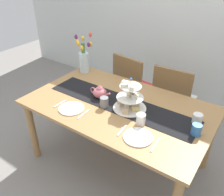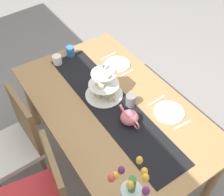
{
  "view_description": "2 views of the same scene",
  "coord_description": "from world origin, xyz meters",
  "px_view_note": "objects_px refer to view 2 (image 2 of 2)",
  "views": [
    {
      "loc": [
        1.01,
        -1.57,
        1.92
      ],
      "look_at": [
        -0.08,
        0.01,
        0.76
      ],
      "focal_mm": 38.43,
      "sensor_mm": 36.0,
      "label": 1
    },
    {
      "loc": [
        -1.19,
        0.8,
        2.27
      ],
      "look_at": [
        -0.0,
        0.0,
        0.79
      ],
      "focal_mm": 43.79,
      "sensor_mm": 36.0,
      "label": 2
    }
  ],
  "objects_px": {
    "tulip_vase": "(131,195)",
    "mug_orange": "(70,51)",
    "dinner_plate_left": "(169,112)",
    "knife_right": "(108,56)",
    "tiered_cake_stand": "(104,86)",
    "mug_grey": "(131,100)",
    "chair_right": "(16,141)",
    "fork_left": "(183,125)",
    "teapot": "(129,117)",
    "fork_right": "(127,73)",
    "mug_white_text": "(106,71)",
    "cream_jug": "(57,60)",
    "dining_table": "(112,112)",
    "chair_left": "(43,196)",
    "dinner_plate_right": "(117,64)",
    "knife_left": "(156,101)"
  },
  "relations": [
    {
      "from": "fork_left",
      "to": "teapot",
      "type": "bearing_deg",
      "value": 52.53
    },
    {
      "from": "tulip_vase",
      "to": "mug_orange",
      "type": "xyz_separation_m",
      "value": [
        1.44,
        -0.39,
        -0.12
      ]
    },
    {
      "from": "cream_jug",
      "to": "dinner_plate_left",
      "type": "height_order",
      "value": "cream_jug"
    },
    {
      "from": "fork_right",
      "to": "chair_left",
      "type": "bearing_deg",
      "value": 115.84
    },
    {
      "from": "knife_left",
      "to": "fork_right",
      "type": "relative_size",
      "value": 1.13
    },
    {
      "from": "teapot",
      "to": "fork_left",
      "type": "relative_size",
      "value": 1.59
    },
    {
      "from": "fork_right",
      "to": "mug_orange",
      "type": "height_order",
      "value": "mug_orange"
    },
    {
      "from": "teapot",
      "to": "tulip_vase",
      "type": "bearing_deg",
      "value": 143.79
    },
    {
      "from": "cream_jug",
      "to": "fork_left",
      "type": "bearing_deg",
      "value": -158.96
    },
    {
      "from": "dinner_plate_right",
      "to": "chair_left",
      "type": "bearing_deg",
      "value": 121.95
    },
    {
      "from": "tiered_cake_stand",
      "to": "chair_left",
      "type": "bearing_deg",
      "value": 117.87
    },
    {
      "from": "tulip_vase",
      "to": "mug_orange",
      "type": "height_order",
      "value": "tulip_vase"
    },
    {
      "from": "chair_right",
      "to": "knife_right",
      "type": "height_order",
      "value": "chair_right"
    },
    {
      "from": "dining_table",
      "to": "dinner_plate_left",
      "type": "distance_m",
      "value": 0.44
    },
    {
      "from": "fork_left",
      "to": "tiered_cake_stand",
      "type": "bearing_deg",
      "value": 27.59
    },
    {
      "from": "cream_jug",
      "to": "chair_right",
      "type": "bearing_deg",
      "value": 125.2
    },
    {
      "from": "tulip_vase",
      "to": "mug_grey",
      "type": "xyz_separation_m",
      "value": [
        0.64,
        -0.48,
        -0.11
      ]
    },
    {
      "from": "mug_grey",
      "to": "chair_right",
      "type": "bearing_deg",
      "value": 67.96
    },
    {
      "from": "fork_left",
      "to": "chair_left",
      "type": "bearing_deg",
      "value": 80.14
    },
    {
      "from": "chair_left",
      "to": "fork_left",
      "type": "relative_size",
      "value": 6.07
    },
    {
      "from": "tiered_cake_stand",
      "to": "mug_grey",
      "type": "xyz_separation_m",
      "value": [
        -0.2,
        -0.1,
        -0.04
      ]
    },
    {
      "from": "dining_table",
      "to": "dinner_plate_left",
      "type": "height_order",
      "value": "dinner_plate_left"
    },
    {
      "from": "chair_right",
      "to": "fork_right",
      "type": "distance_m",
      "value": 1.06
    },
    {
      "from": "dinner_plate_left",
      "to": "knife_right",
      "type": "bearing_deg",
      "value": 0.0
    },
    {
      "from": "knife_right",
      "to": "teapot",
      "type": "bearing_deg",
      "value": 157.67
    },
    {
      "from": "dining_table",
      "to": "fork_left",
      "type": "height_order",
      "value": "fork_left"
    },
    {
      "from": "dinner_plate_right",
      "to": "fork_right",
      "type": "relative_size",
      "value": 1.53
    },
    {
      "from": "chair_left",
      "to": "mug_grey",
      "type": "distance_m",
      "value": 0.91
    },
    {
      "from": "chair_right",
      "to": "mug_orange",
      "type": "bearing_deg",
      "value": -58.33
    },
    {
      "from": "teapot",
      "to": "mug_orange",
      "type": "xyz_separation_m",
      "value": [
        0.94,
        -0.02,
        -0.01
      ]
    },
    {
      "from": "tiered_cake_stand",
      "to": "mug_orange",
      "type": "bearing_deg",
      "value": -1.46
    },
    {
      "from": "fork_left",
      "to": "knife_left",
      "type": "xyz_separation_m",
      "value": [
        0.29,
        0.0,
        0.0
      ]
    },
    {
      "from": "fork_right",
      "to": "mug_grey",
      "type": "xyz_separation_m",
      "value": [
        -0.32,
        0.19,
        0.05
      ]
    },
    {
      "from": "knife_right",
      "to": "dinner_plate_left",
      "type": "bearing_deg",
      "value": 180.0
    },
    {
      "from": "mug_orange",
      "to": "dinner_plate_left",
      "type": "bearing_deg",
      "value": -164.61
    },
    {
      "from": "chair_left",
      "to": "knife_right",
      "type": "distance_m",
      "value": 1.33
    },
    {
      "from": "dining_table",
      "to": "mug_orange",
      "type": "bearing_deg",
      "value": -1.64
    },
    {
      "from": "chair_left",
      "to": "fork_right",
      "type": "bearing_deg",
      "value": -64.16
    },
    {
      "from": "tiered_cake_stand",
      "to": "chair_right",
      "type": "bearing_deg",
      "value": 79.47
    },
    {
      "from": "chair_right",
      "to": "mug_orange",
      "type": "height_order",
      "value": "chair_right"
    },
    {
      "from": "knife_right",
      "to": "mug_orange",
      "type": "relative_size",
      "value": 1.79
    },
    {
      "from": "chair_left",
      "to": "tiered_cake_stand",
      "type": "relative_size",
      "value": 2.99
    },
    {
      "from": "dinner_plate_right",
      "to": "knife_right",
      "type": "bearing_deg",
      "value": 0.0
    },
    {
      "from": "tulip_vase",
      "to": "fork_right",
      "type": "distance_m",
      "value": 1.18
    },
    {
      "from": "dinner_plate_left",
      "to": "knife_right",
      "type": "relative_size",
      "value": 1.35
    },
    {
      "from": "tulip_vase",
      "to": "cream_jug",
      "type": "distance_m",
      "value": 1.43
    },
    {
      "from": "dinner_plate_left",
      "to": "fork_right",
      "type": "distance_m",
      "value": 0.54
    },
    {
      "from": "mug_orange",
      "to": "tulip_vase",
      "type": "bearing_deg",
      "value": 164.96
    },
    {
      "from": "fork_left",
      "to": "mug_white_text",
      "type": "xyz_separation_m",
      "value": [
        0.76,
        0.16,
        0.04
      ]
    },
    {
      "from": "teapot",
      "to": "dinner_plate_right",
      "type": "relative_size",
      "value": 1.04
    }
  ]
}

